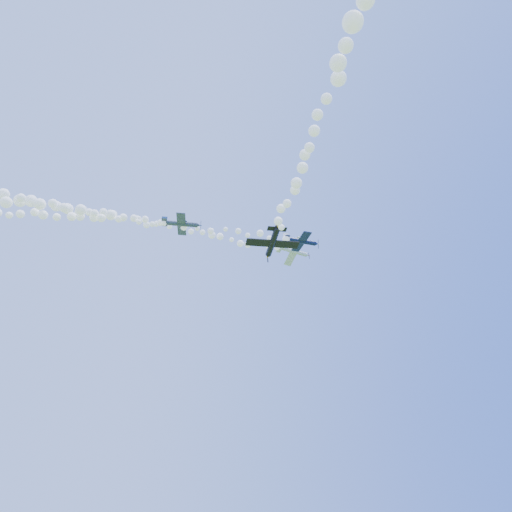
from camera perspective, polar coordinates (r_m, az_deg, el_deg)
name	(u,v)px	position (r m, az deg, el deg)	size (l,w,h in m)	color
plane_white	(294,251)	(93.80, 5.05, 0.63)	(7.73, 7.82, 3.06)	silver
smoke_trail_white	(120,218)	(87.93, -17.71, 4.87)	(69.04, 6.55, 3.21)	white
plane_navy	(301,241)	(79.10, 6.03, 1.97)	(7.10, 7.48, 2.31)	#0D163B
smoke_trail_navy	(73,209)	(77.39, -23.16, 5.78)	(74.40, 13.17, 2.79)	white
plane_grey	(181,224)	(74.74, -9.92, 4.24)	(6.99, 7.35, 2.13)	#343D4B
plane_black	(272,243)	(65.95, 2.20, 1.79)	(8.46, 7.97, 2.72)	black
smoke_trail_black	(359,9)	(43.66, 13.61, 29.33)	(15.47, 64.64, 3.19)	white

